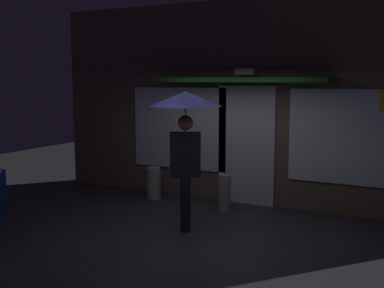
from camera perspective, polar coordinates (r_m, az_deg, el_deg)
ground_plane at (r=7.30m, az=-0.15°, el=-10.80°), size 18.00×18.00×0.00m
building_facade at (r=9.07m, az=6.85°, el=4.76°), size 8.29×1.00×3.76m
person_with_umbrella at (r=7.28m, az=-0.78°, el=2.77°), size 1.11×1.11×2.13m
sidewalk_bollard at (r=8.56m, az=3.86°, el=-5.80°), size 0.21×0.21×0.65m
sidewalk_bollard_2 at (r=9.48m, az=-4.55°, el=-4.60°), size 0.27×0.27×0.61m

